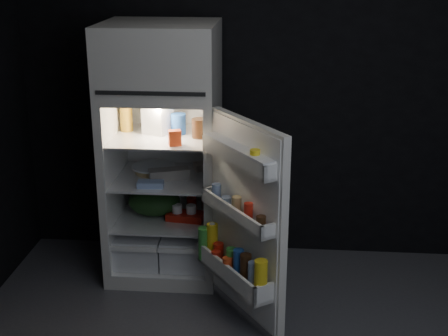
# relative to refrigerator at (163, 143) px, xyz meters

# --- Properties ---
(wall_back) EXTENTS (4.00, 0.00, 2.70)m
(wall_back) POSITION_rel_refrigerator_xyz_m (0.89, 0.38, 0.39)
(wall_back) COLOR black
(wall_back) RESTS_ON ground
(refrigerator) EXTENTS (0.76, 0.71, 1.78)m
(refrigerator) POSITION_rel_refrigerator_xyz_m (0.00, 0.00, 0.00)
(refrigerator) COLOR silver
(refrigerator) RESTS_ON ground
(fridge_door) EXTENTS (0.57, 0.70, 1.22)m
(fridge_door) POSITION_rel_refrigerator_xyz_m (0.59, -0.69, -0.28)
(fridge_door) COLOR silver
(fridge_door) RESTS_ON ground
(milk_jug) EXTENTS (0.21, 0.21, 0.24)m
(milk_jug) POSITION_rel_refrigerator_xyz_m (-0.04, 0.01, 0.19)
(milk_jug) COLOR white
(milk_jug) RESTS_ON refrigerator
(mayo_jar) EXTENTS (0.11, 0.11, 0.14)m
(mayo_jar) POSITION_rel_refrigerator_xyz_m (0.11, 0.01, 0.14)
(mayo_jar) COLOR #1E4DA2
(mayo_jar) RESTS_ON refrigerator
(jam_jar) EXTENTS (0.12, 0.12, 0.13)m
(jam_jar) POSITION_rel_refrigerator_xyz_m (0.26, -0.07, 0.14)
(jam_jar) COLOR black
(jam_jar) RESTS_ON refrigerator
(amber_bottle) EXTENTS (0.10, 0.10, 0.22)m
(amber_bottle) POSITION_rel_refrigerator_xyz_m (-0.26, 0.05, 0.18)
(amber_bottle) COLOR gold
(amber_bottle) RESTS_ON refrigerator
(small_carton) EXTENTS (0.09, 0.08, 0.10)m
(small_carton) POSITION_rel_refrigerator_xyz_m (0.13, -0.26, 0.12)
(small_carton) COLOR red
(small_carton) RESTS_ON refrigerator
(egg_carton) EXTENTS (0.29, 0.18, 0.07)m
(egg_carton) POSITION_rel_refrigerator_xyz_m (0.05, -0.08, -0.19)
(egg_carton) COLOR gray
(egg_carton) RESTS_ON refrigerator
(pie) EXTENTS (0.33, 0.33, 0.04)m
(pie) POSITION_rel_refrigerator_xyz_m (-0.08, 0.04, -0.21)
(pie) COLOR tan
(pie) RESTS_ON refrigerator
(flat_package) EXTENTS (0.18, 0.10, 0.04)m
(flat_package) POSITION_rel_refrigerator_xyz_m (-0.05, -0.25, -0.21)
(flat_package) COLOR #7F97C4
(flat_package) RESTS_ON refrigerator
(wrapped_pkg) EXTENTS (0.14, 0.13, 0.05)m
(wrapped_pkg) POSITION_rel_refrigerator_xyz_m (0.25, 0.13, -0.20)
(wrapped_pkg) COLOR beige
(wrapped_pkg) RESTS_ON refrigerator
(produce_bag) EXTENTS (0.46, 0.43, 0.20)m
(produce_bag) POSITION_rel_refrigerator_xyz_m (-0.08, -0.01, -0.43)
(produce_bag) COLOR #193815
(produce_bag) RESTS_ON refrigerator
(yogurt_tray) EXTENTS (0.27, 0.17, 0.05)m
(yogurt_tray) POSITION_rel_refrigerator_xyz_m (0.16, -0.09, -0.50)
(yogurt_tray) COLOR #B61D0F
(yogurt_tray) RESTS_ON refrigerator
(small_can_red) EXTENTS (0.09, 0.09, 0.09)m
(small_can_red) POSITION_rel_refrigerator_xyz_m (0.18, 0.10, -0.48)
(small_can_red) COLOR #B61D0F
(small_can_red) RESTS_ON refrigerator
(small_can_silver) EXTENTS (0.08, 0.08, 0.09)m
(small_can_silver) POSITION_rel_refrigerator_xyz_m (0.28, 0.08, -0.48)
(small_can_silver) COLOR silver
(small_can_silver) RESTS_ON refrigerator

